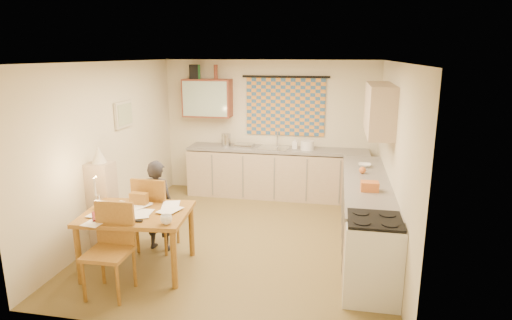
% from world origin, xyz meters
% --- Properties ---
extents(floor, '(4.00, 4.50, 0.02)m').
position_xyz_m(floor, '(0.00, 0.00, -0.01)').
color(floor, brown).
rests_on(floor, ground).
extents(ceiling, '(4.00, 4.50, 0.02)m').
position_xyz_m(ceiling, '(0.00, 0.00, 2.51)').
color(ceiling, white).
rests_on(ceiling, floor).
extents(wall_back, '(4.00, 0.02, 2.50)m').
position_xyz_m(wall_back, '(0.00, 2.26, 1.25)').
color(wall_back, beige).
rests_on(wall_back, floor).
extents(wall_front, '(4.00, 0.02, 2.50)m').
position_xyz_m(wall_front, '(0.00, -2.26, 1.25)').
color(wall_front, beige).
rests_on(wall_front, floor).
extents(wall_left, '(0.02, 4.50, 2.50)m').
position_xyz_m(wall_left, '(-2.01, 0.00, 1.25)').
color(wall_left, beige).
rests_on(wall_left, floor).
extents(wall_right, '(0.02, 4.50, 2.50)m').
position_xyz_m(wall_right, '(2.01, 0.00, 1.25)').
color(wall_right, beige).
rests_on(wall_right, floor).
extents(window_blind, '(1.45, 0.03, 1.05)m').
position_xyz_m(window_blind, '(0.30, 2.22, 1.65)').
color(window_blind, '#2E5883').
rests_on(window_blind, wall_back).
extents(curtain_rod, '(1.60, 0.04, 0.04)m').
position_xyz_m(curtain_rod, '(0.30, 2.20, 2.20)').
color(curtain_rod, black).
rests_on(curtain_rod, wall_back).
extents(wall_cabinet, '(0.90, 0.34, 0.70)m').
position_xyz_m(wall_cabinet, '(-1.15, 2.08, 1.80)').
color(wall_cabinet, maroon).
rests_on(wall_cabinet, wall_back).
extents(wall_cabinet_glass, '(0.84, 0.02, 0.64)m').
position_xyz_m(wall_cabinet_glass, '(-1.15, 1.91, 1.80)').
color(wall_cabinet_glass, '#99B2A5').
rests_on(wall_cabinet_glass, wall_back).
extents(upper_cabinet_right, '(0.34, 1.30, 0.70)m').
position_xyz_m(upper_cabinet_right, '(1.83, 0.55, 1.85)').
color(upper_cabinet_right, tan).
rests_on(upper_cabinet_right, wall_right).
extents(framed_print, '(0.04, 0.50, 0.40)m').
position_xyz_m(framed_print, '(-1.97, 0.40, 1.70)').
color(framed_print, beige).
rests_on(framed_print, wall_left).
extents(print_canvas, '(0.01, 0.42, 0.32)m').
position_xyz_m(print_canvas, '(-1.95, 0.40, 1.70)').
color(print_canvas, beige).
rests_on(print_canvas, wall_left).
extents(counter_back, '(3.30, 0.62, 0.92)m').
position_xyz_m(counter_back, '(0.19, 1.95, 0.45)').
color(counter_back, tan).
rests_on(counter_back, floor).
extents(counter_right, '(0.62, 2.95, 0.92)m').
position_xyz_m(counter_right, '(1.70, 0.15, 0.45)').
color(counter_right, tan).
rests_on(counter_right, floor).
extents(stove, '(0.59, 0.59, 0.92)m').
position_xyz_m(stove, '(1.70, -1.26, 0.46)').
color(stove, white).
rests_on(stove, floor).
extents(sink, '(0.62, 0.54, 0.10)m').
position_xyz_m(sink, '(0.13, 1.95, 0.88)').
color(sink, silver).
rests_on(sink, counter_back).
extents(tap, '(0.03, 0.03, 0.28)m').
position_xyz_m(tap, '(0.18, 2.13, 1.06)').
color(tap, silver).
rests_on(tap, counter_back).
extents(dish_rack, '(0.37, 0.32, 0.06)m').
position_xyz_m(dish_rack, '(-0.42, 1.95, 0.95)').
color(dish_rack, silver).
rests_on(dish_rack, counter_back).
extents(kettle, '(0.20, 0.20, 0.24)m').
position_xyz_m(kettle, '(-0.77, 1.95, 1.04)').
color(kettle, silver).
rests_on(kettle, counter_back).
extents(mixing_bowl, '(0.30, 0.30, 0.16)m').
position_xyz_m(mixing_bowl, '(0.74, 1.95, 1.00)').
color(mixing_bowl, white).
rests_on(mixing_bowl, counter_back).
extents(soap_bottle, '(0.10, 0.10, 0.20)m').
position_xyz_m(soap_bottle, '(0.52, 2.00, 1.02)').
color(soap_bottle, white).
rests_on(soap_bottle, counter_back).
extents(bowl, '(0.21, 0.21, 0.05)m').
position_xyz_m(bowl, '(1.70, 0.90, 0.94)').
color(bowl, white).
rests_on(bowl, counter_right).
extents(orange_bag, '(0.22, 0.17, 0.12)m').
position_xyz_m(orange_bag, '(1.70, -0.31, 0.98)').
color(orange_bag, '#CA692D').
rests_on(orange_bag, counter_right).
extents(fruit_orange, '(0.10, 0.10, 0.10)m').
position_xyz_m(fruit_orange, '(1.65, 0.51, 0.97)').
color(fruit_orange, '#CA692D').
rests_on(fruit_orange, counter_right).
extents(speaker, '(0.21, 0.24, 0.26)m').
position_xyz_m(speaker, '(-1.40, 2.08, 2.28)').
color(speaker, black).
rests_on(speaker, wall_cabinet).
extents(bottle_green, '(0.08, 0.08, 0.26)m').
position_xyz_m(bottle_green, '(-1.31, 2.08, 2.28)').
color(bottle_green, '#195926').
rests_on(bottle_green, wall_cabinet).
extents(bottle_brown, '(0.07, 0.07, 0.26)m').
position_xyz_m(bottle_brown, '(-0.98, 2.08, 2.28)').
color(bottle_brown, maroon).
rests_on(bottle_brown, wall_cabinet).
extents(dining_table, '(1.33, 1.06, 0.75)m').
position_xyz_m(dining_table, '(-1.07, -1.14, 0.38)').
color(dining_table, brown).
rests_on(dining_table, floor).
extents(chair_far, '(0.49, 0.49, 1.04)m').
position_xyz_m(chair_far, '(-1.08, -0.56, 0.32)').
color(chair_far, brown).
rests_on(chair_far, floor).
extents(chair_near, '(0.47, 0.47, 1.01)m').
position_xyz_m(chair_near, '(-1.13, -1.72, 0.31)').
color(chair_near, brown).
rests_on(chair_near, floor).
extents(person, '(0.51, 0.38, 1.25)m').
position_xyz_m(person, '(-1.05, -0.57, 0.62)').
color(person, black).
rests_on(person, floor).
extents(shelf_stand, '(0.32, 0.30, 1.19)m').
position_xyz_m(shelf_stand, '(-1.84, -0.60, 0.59)').
color(shelf_stand, tan).
rests_on(shelf_stand, floor).
extents(lampshade, '(0.20, 0.20, 0.22)m').
position_xyz_m(lampshade, '(-1.84, -0.60, 1.30)').
color(lampshade, beige).
rests_on(lampshade, shelf_stand).
extents(letter_rack, '(0.22, 0.11, 0.16)m').
position_xyz_m(letter_rack, '(-1.14, -0.91, 0.83)').
color(letter_rack, brown).
rests_on(letter_rack, dining_table).
extents(mug, '(0.19, 0.19, 0.10)m').
position_xyz_m(mug, '(-0.56, -1.43, 0.80)').
color(mug, white).
rests_on(mug, dining_table).
extents(magazine, '(0.49, 0.50, 0.03)m').
position_xyz_m(magazine, '(-1.48, -1.43, 0.76)').
color(magazine, maroon).
rests_on(magazine, dining_table).
extents(book, '(0.24, 0.29, 0.02)m').
position_xyz_m(book, '(-1.47, -1.25, 0.76)').
color(book, '#CA692D').
rests_on(book, dining_table).
extents(orange_box, '(0.13, 0.09, 0.04)m').
position_xyz_m(orange_box, '(-1.35, -1.45, 0.77)').
color(orange_box, '#CA692D').
rests_on(orange_box, dining_table).
extents(eyeglasses, '(0.13, 0.06, 0.02)m').
position_xyz_m(eyeglasses, '(-0.92, -1.43, 0.76)').
color(eyeglasses, black).
rests_on(eyeglasses, dining_table).
extents(candle_holder, '(0.08, 0.08, 0.18)m').
position_xyz_m(candle_holder, '(-1.56, -1.14, 0.84)').
color(candle_holder, silver).
rests_on(candle_holder, dining_table).
extents(candle, '(0.03, 0.03, 0.22)m').
position_xyz_m(candle, '(-1.59, -1.15, 1.04)').
color(candle, white).
rests_on(candle, dining_table).
extents(candle_flame, '(0.02, 0.02, 0.02)m').
position_xyz_m(candle_flame, '(-1.56, -1.14, 1.16)').
color(candle_flame, '#FFCC66').
rests_on(candle_flame, dining_table).
extents(papers, '(1.03, 1.00, 0.02)m').
position_xyz_m(papers, '(-1.14, -1.17, 0.76)').
color(papers, white).
rests_on(papers, dining_table).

